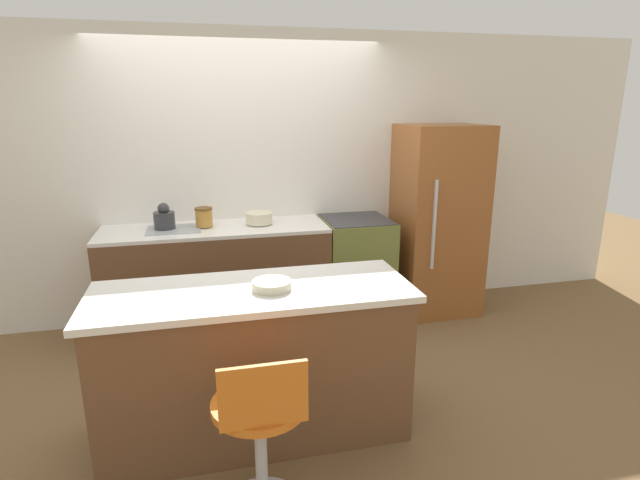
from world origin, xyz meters
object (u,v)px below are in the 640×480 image
at_px(stool_chair, 261,436).
at_px(refrigerator, 437,220).
at_px(oven_range, 355,268).
at_px(kettle, 164,218).
at_px(mixing_bowl, 259,218).

bearing_deg(stool_chair, refrigerator, 48.19).
relative_size(oven_range, stool_chair, 1.03).
xyz_separation_m(kettle, mixing_bowl, (0.79, 0.00, -0.04)).
distance_m(kettle, mixing_bowl, 0.80).
xyz_separation_m(oven_range, refrigerator, (0.80, -0.01, 0.42)).
distance_m(refrigerator, mixing_bowl, 1.69).
relative_size(oven_range, refrigerator, 0.53).
distance_m(stool_chair, kettle, 2.37).
xyz_separation_m(stool_chair, kettle, (-0.52, 2.24, 0.58)).
bearing_deg(oven_range, kettle, 178.97).
distance_m(oven_range, stool_chair, 2.50).
distance_m(refrigerator, stool_chair, 2.98).
bearing_deg(stool_chair, kettle, 103.05).
distance_m(refrigerator, kettle, 2.49).
bearing_deg(kettle, refrigerator, -1.03).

